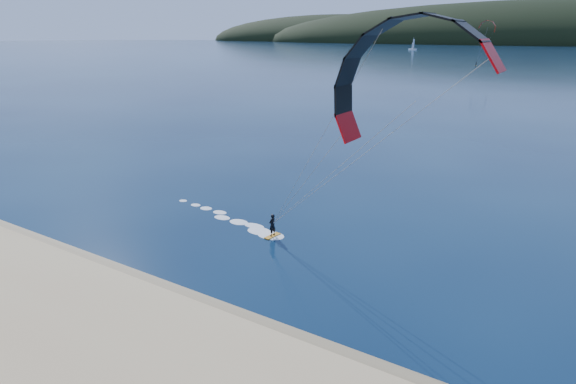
{
  "coord_description": "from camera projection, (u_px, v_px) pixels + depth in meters",
  "views": [
    {
      "loc": [
        17.43,
        -10.37,
        13.07
      ],
      "look_at": [
        4.69,
        10.0,
        5.0
      ],
      "focal_mm": 29.51,
      "sensor_mm": 36.0,
      "label": 1
    }
  ],
  "objects": [
    {
      "name": "kitesurfer_far",
      "position": [
        487.0,
        30.0,
        192.39
      ],
      "size": [
        7.14,
        5.05,
        17.17
      ],
      "color": "orange",
      "rests_on": "ground"
    },
    {
      "name": "ground",
      "position": [
        82.0,
        340.0,
        21.26
      ],
      "size": [
        1800.0,
        1800.0,
        0.0
      ],
      "primitive_type": "plane",
      "color": "#061632",
      "rests_on": "ground"
    },
    {
      "name": "kitesurfer_near",
      "position": [
        404.0,
        108.0,
        21.19
      ],
      "size": [
        24.93,
        6.65,
        15.05
      ],
      "color": "orange",
      "rests_on": "ground"
    },
    {
      "name": "wet_sand",
      "position": [
        157.0,
        294.0,
        24.86
      ],
      "size": [
        220.0,
        2.5,
        0.1
      ],
      "color": "olive",
      "rests_on": "ground"
    },
    {
      "name": "sailboat",
      "position": [
        413.0,
        49.0,
        396.01
      ],
      "size": [
        7.23,
        4.5,
        10.06
      ],
      "color": "white",
      "rests_on": "ground"
    }
  ]
}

